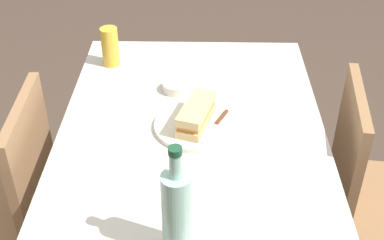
# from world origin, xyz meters

# --- Properties ---
(dining_table) EXTENTS (1.10, 0.79, 0.74)m
(dining_table) POSITION_xyz_m (0.00, 0.00, 0.62)
(dining_table) COLOR beige
(dining_table) RESTS_ON ground
(chair_far) EXTENTS (0.45, 0.45, 0.85)m
(chair_far) POSITION_xyz_m (-0.01, 0.59, 0.48)
(chair_far) COLOR #936B47
(chair_far) RESTS_ON ground
(chair_near) EXTENTS (0.41, 0.41, 0.85)m
(chair_near) POSITION_xyz_m (0.06, -0.59, 0.48)
(chair_near) COLOR #936B47
(chair_near) RESTS_ON ground
(plate_near) EXTENTS (0.25, 0.25, 0.01)m
(plate_near) POSITION_xyz_m (0.01, 0.01, 0.75)
(plate_near) COLOR silver
(plate_near) RESTS_ON dining_table
(baguette_sandwich_near) EXTENTS (0.19, 0.12, 0.07)m
(baguette_sandwich_near) POSITION_xyz_m (0.01, 0.01, 0.79)
(baguette_sandwich_near) COLOR #DBB77A
(baguette_sandwich_near) RESTS_ON plate_near
(knife_near) EXTENTS (0.17, 0.09, 0.01)m
(knife_near) POSITION_xyz_m (0.02, 0.07, 0.76)
(knife_near) COLOR silver
(knife_near) RESTS_ON plate_near
(water_bottle) EXTENTS (0.07, 0.07, 0.29)m
(water_bottle) POSITION_xyz_m (0.47, -0.02, 0.86)
(water_bottle) COLOR #99C6B7
(water_bottle) RESTS_ON dining_table
(beer_glass) EXTENTS (0.06, 0.06, 0.14)m
(beer_glass) POSITION_xyz_m (-0.37, -0.30, 0.81)
(beer_glass) COLOR gold
(beer_glass) RESTS_ON dining_table
(olive_bowl) EXTENTS (0.09, 0.09, 0.03)m
(olive_bowl) POSITION_xyz_m (-0.20, -0.06, 0.76)
(olive_bowl) COLOR silver
(olive_bowl) RESTS_ON dining_table
(paper_napkin) EXTENTS (0.18, 0.18, 0.00)m
(paper_napkin) POSITION_xyz_m (-0.44, 0.13, 0.75)
(paper_napkin) COLOR white
(paper_napkin) RESTS_ON dining_table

